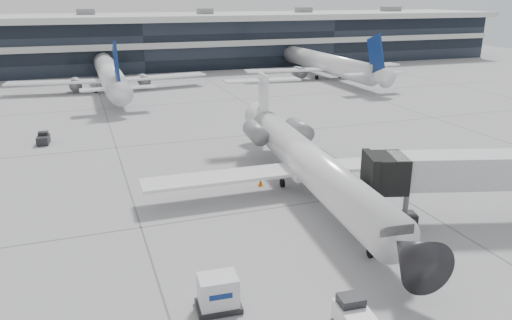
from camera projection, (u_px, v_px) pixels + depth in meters
name	position (u px, v px, depth m)	size (l,w,h in m)	color
ground	(276.00, 208.00, 37.37)	(220.00, 220.00, 0.00)	gray
terminal	(137.00, 44.00, 109.11)	(170.00, 22.00, 10.00)	black
bg_jet_center	(111.00, 90.00, 83.98)	(32.00, 40.00, 9.60)	white
bg_jet_right	(324.00, 77.00, 96.75)	(32.00, 40.00, 9.60)	white
regional_jet	(307.00, 160.00, 39.85)	(26.28, 32.83, 7.58)	white
jet_bridge	(491.00, 170.00, 34.27)	(15.53, 7.05, 5.06)	#AEB0B3
baggage_tug	(354.00, 317.00, 23.60)	(1.58, 2.47, 1.51)	white
cargo_uld	(218.00, 293.00, 25.04)	(2.34, 1.80, 1.82)	black
traffic_cone	(261.00, 182.00, 41.59)	(0.54, 0.54, 0.63)	orange
far_tug	(43.00, 139.00, 53.23)	(1.37, 2.09, 1.26)	black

